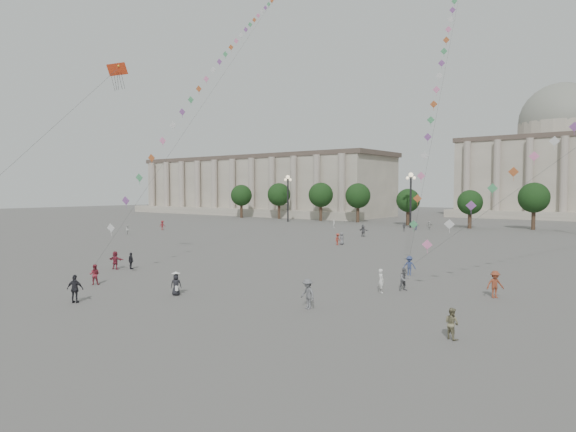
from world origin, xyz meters
The scene contains 29 objects.
ground centered at (0.00, 0.00, 0.00)m, with size 360.00×360.00×0.00m, color #595754.
hall_west centered at (-75.00, 93.89, 8.43)m, with size 84.00×26.22×17.20m.
hall_central centered at (0.00, 129.22, 14.23)m, with size 48.30×34.30×35.50m.
tree_row centered at (0.00, 78.00, 5.39)m, with size 137.12×5.12×8.00m.
lamp_post_far_west centered at (-45.00, 70.00, 7.35)m, with size 2.00×0.90×10.65m.
lamp_post_mid_west centered at (-15.00, 70.00, 7.35)m, with size 2.00×0.90×10.65m.
person_crowd_0 centered at (-11.89, 65.58, 0.76)m, with size 0.89×0.37×1.52m, color navy.
person_crowd_1 centered at (-45.73, 27.91, 0.76)m, with size 0.74×0.58×1.52m, color silver.
person_crowd_2 centered at (-48.41, 37.11, 0.87)m, with size 1.12×0.64×1.73m, color maroon.
person_crowd_4 centered at (-10.37, 68.00, 0.76)m, with size 1.41×0.45×1.53m, color #AEAFAB.
person_crowd_6 centered at (8.61, 3.27, 0.94)m, with size 1.22×0.70×1.89m, color slate.
person_crowd_8 centered at (16.84, 13.79, 0.94)m, with size 1.21×0.69×1.87m, color brown.
person_crowd_10 centered at (-26.58, 60.87, 0.76)m, with size 0.55×0.36×1.52m, color silver.
person_crowd_12 centered at (-13.03, 48.30, 0.93)m, with size 1.72×0.55×1.85m, color #5D5C61.
person_crowd_13 centered at (9.86, 10.55, 0.86)m, with size 0.63×0.41×1.73m, color silver.
person_crowd_16 centered at (-12.42, 61.68, 0.76)m, with size 0.89×0.37×1.52m, color slate.
person_crowd_17 centered at (-9.52, 35.31, 0.79)m, with size 1.02×0.59×1.58m, color #A1392B.
person_crowd_19 centered at (-9.40, 36.11, 0.83)m, with size 0.81×0.53×1.66m, color slate.
person_crowd_20 centered at (18.02, 2.44, 0.79)m, with size 0.77×0.60×1.57m, color #7A7454.
tourist_1 centered at (-13.65, 6.03, 0.78)m, with size 0.91×0.38×1.55m, color black.
tourist_2 centered at (-14.71, 5.07, 0.85)m, with size 1.57×0.50×1.70m, color maroon.
tourist_4 centered at (-4.37, -4.74, 0.93)m, with size 1.09×0.45×1.85m, color #232228.
kite_flyer_0 centered at (-9.26, -0.36, 0.80)m, with size 0.78×0.60×1.60m, color maroon.
kite_flyer_1 centered at (8.26, 18.80, 0.84)m, with size 1.09×0.62×1.68m, color navy.
kite_flyer_2 centered at (10.84, 12.33, 0.83)m, with size 0.81×0.63×1.67m, color slate.
hat_person centered at (-1.05, 0.88, 0.82)m, with size 0.87×0.86×1.69m.
dragon_kite centered at (-15.71, 6.03, 17.80)m, with size 4.51×8.19×23.96m.
kite_train_west centered at (-23.26, 28.21, 25.06)m, with size 26.69×53.20×74.65m.
kite_train_mid centered at (3.03, 42.32, 29.68)m, with size 10.57×44.35×69.14m.
Camera 1 is at (27.04, -22.37, 7.45)m, focal length 32.00 mm.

